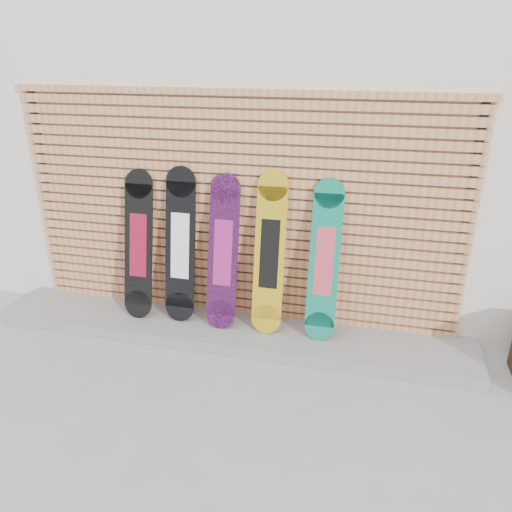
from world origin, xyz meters
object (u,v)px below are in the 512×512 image
object	(u,v)px
snowboard_4	(324,261)
snowboard_0	(139,245)
snowboard_1	(180,246)
snowboard_3	(270,254)
snowboard_2	(223,253)

from	to	relation	value
snowboard_4	snowboard_0	bearing A→B (deg)	-179.80
snowboard_1	snowboard_3	bearing A→B (deg)	-0.69
snowboard_0	snowboard_1	distance (m)	0.43
snowboard_2	snowboard_4	xyz separation A→B (m)	(0.94, 0.01, 0.01)
snowboard_1	snowboard_4	distance (m)	1.38
snowboard_1	snowboard_2	xyz separation A→B (m)	(0.43, -0.02, -0.02)
snowboard_2	snowboard_0	bearing A→B (deg)	179.85
snowboard_1	snowboard_4	size ratio (longest dim) A/B	1.02
snowboard_2	snowboard_4	bearing A→B (deg)	0.52
snowboard_2	snowboard_1	bearing A→B (deg)	177.16
snowboard_0	snowboard_2	distance (m)	0.86
snowboard_1	snowboard_4	bearing A→B (deg)	-0.54
snowboard_1	snowboard_2	bearing A→B (deg)	-2.84
snowboard_1	snowboard_0	bearing A→B (deg)	-177.42
snowboard_0	snowboard_2	world-z (taller)	snowboard_2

